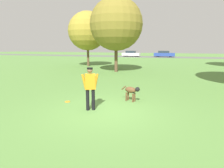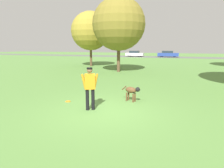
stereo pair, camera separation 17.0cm
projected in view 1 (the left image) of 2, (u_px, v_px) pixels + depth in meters
The scene contains 9 objects.
ground_plane at pixel (104, 111), 7.55m from camera, with size 120.00×120.00×0.00m, color #56843D.
far_road_strip at pixel (164, 57), 42.43m from camera, with size 120.00×6.00×0.01m.
person at pixel (90, 85), 7.53m from camera, with size 0.61×0.40×1.65m.
dog at pixel (132, 91), 8.81m from camera, with size 0.94×0.49×0.69m.
frisbee at pixel (67, 102), 8.81m from camera, with size 0.23×0.23×0.02m.
tree_far_left at pixel (88, 31), 23.32m from camera, with size 4.51×4.51×6.37m.
tree_mid_center at pixel (116, 24), 18.07m from camera, with size 4.81×4.81×6.76m.
parked_car_white at pixel (131, 54), 44.54m from camera, with size 3.93×1.88×1.27m.
parked_car_blue at pixel (164, 54), 42.36m from camera, with size 4.32×1.80×1.32m.
Camera 1 is at (2.47, -6.78, 2.45)m, focal length 32.00 mm.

